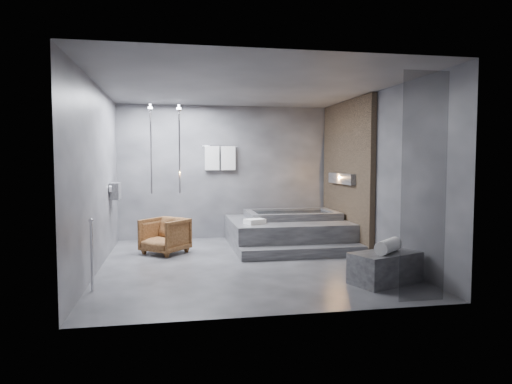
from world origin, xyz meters
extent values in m
plane|color=#303032|center=(0.00, 0.00, 0.00)|extent=(5.00, 5.00, 0.00)
cube|color=#505052|center=(0.00, 0.00, 2.80)|extent=(4.50, 5.00, 0.04)
cube|color=#3A3A40|center=(0.00, 2.50, 1.40)|extent=(4.50, 0.04, 2.80)
cube|color=#3A3A40|center=(0.00, -2.50, 1.40)|extent=(4.50, 0.04, 2.80)
cube|color=#3A3A40|center=(-2.25, 0.00, 1.40)|extent=(0.04, 5.00, 2.80)
cube|color=#3A3A40|center=(2.25, 0.00, 1.40)|extent=(0.04, 5.00, 2.80)
cube|color=#82684C|center=(2.19, 1.25, 1.40)|extent=(0.10, 2.40, 2.78)
cube|color=#FF9938|center=(2.11, 1.25, 1.30)|extent=(0.14, 1.20, 0.20)
cube|color=gray|center=(-2.16, 1.40, 1.10)|extent=(0.16, 0.42, 0.30)
imported|color=beige|center=(-2.15, 1.30, 1.05)|extent=(0.08, 0.08, 0.21)
imported|color=beige|center=(-2.15, 1.50, 1.03)|extent=(0.07, 0.07, 0.15)
cylinder|color=silver|center=(-1.00, 2.05, 1.90)|extent=(0.04, 0.04, 1.80)
cylinder|color=silver|center=(-1.55, 2.05, 1.90)|extent=(0.04, 0.04, 1.80)
cylinder|color=silver|center=(-0.15, 2.44, 1.95)|extent=(0.75, 0.02, 0.02)
cube|color=white|center=(-0.32, 2.42, 1.70)|extent=(0.30, 0.06, 0.50)
cube|color=white|center=(0.02, 2.42, 1.70)|extent=(0.30, 0.06, 0.50)
cylinder|color=silver|center=(-2.15, -1.20, 0.45)|extent=(0.04, 0.04, 0.90)
cube|color=black|center=(1.65, -2.45, 1.35)|extent=(0.55, 0.01, 2.60)
cube|color=#353538|center=(1.05, 1.45, 0.25)|extent=(2.20, 2.00, 0.50)
cube|color=#353538|center=(1.05, 0.27, 0.09)|extent=(2.20, 0.36, 0.18)
cube|color=#2E2E31|center=(1.67, -1.50, 0.21)|extent=(1.05, 0.81, 0.42)
imported|color=#3F230F|center=(-1.28, 1.03, 0.32)|extent=(0.97, 0.97, 0.63)
cylinder|color=white|center=(1.69, -1.54, 0.51)|extent=(0.51, 0.48, 0.19)
cube|color=white|center=(0.32, 0.95, 0.55)|extent=(0.41, 0.37, 0.09)
camera|label=1|loc=(-1.13, -7.15, 1.66)|focal=32.00mm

